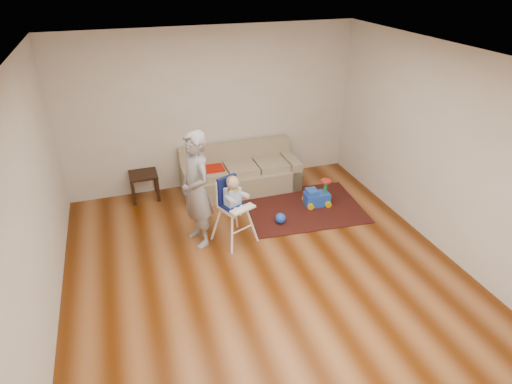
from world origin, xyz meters
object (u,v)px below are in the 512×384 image
object	(u,v)px
side_table	(144,185)
toy_ball	(280,218)
sofa	(240,170)
ride_on_toy	(317,193)
adult	(196,190)
high_chair	(234,210)

from	to	relation	value
side_table	toy_ball	xyz separation A→B (m)	(1.88, -1.50, -0.13)
toy_ball	side_table	bearing A→B (deg)	141.49
sofa	ride_on_toy	world-z (taller)	sofa
sofa	adult	world-z (taller)	adult
toy_ball	high_chair	size ratio (longest dim) A/B	0.16
adult	side_table	bearing A→B (deg)	-174.08
side_table	high_chair	xyz separation A→B (m)	(1.09, -1.69, 0.27)
ride_on_toy	adult	bearing A→B (deg)	-163.93
sofa	high_chair	bearing A→B (deg)	-109.67
side_table	adult	distance (m)	1.78
side_table	adult	bearing A→B (deg)	-68.52
toy_ball	adult	bearing A→B (deg)	-177.23
sofa	toy_ball	xyz separation A→B (m)	(0.27, -1.25, -0.29)
side_table	ride_on_toy	bearing A→B (deg)	-23.62
toy_ball	high_chair	distance (m)	0.90
ride_on_toy	high_chair	distance (m)	1.67
sofa	ride_on_toy	xyz separation A→B (m)	(1.04, -0.91, -0.15)
side_table	high_chair	distance (m)	2.03
toy_ball	high_chair	xyz separation A→B (m)	(-0.79, -0.19, 0.40)
high_chair	side_table	bearing A→B (deg)	100.38
side_table	toy_ball	size ratio (longest dim) A/B	2.77
sofa	side_table	xyz separation A→B (m)	(-1.62, 0.25, -0.16)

